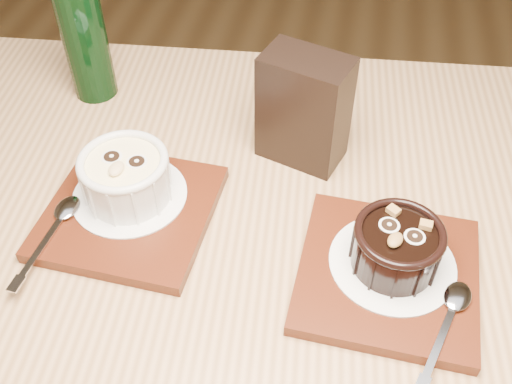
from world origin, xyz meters
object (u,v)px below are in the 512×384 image
ramekin_white (126,175)px  condiment_stand (304,109)px  tray_left (130,212)px  tray_right (387,275)px  table (244,311)px  green_bottle (85,38)px  ramekin_dark (397,245)px

ramekin_white → condiment_stand: (0.18, 0.12, 0.02)m
tray_left → condiment_stand: (0.18, 0.14, 0.06)m
condiment_stand → tray_left: bearing=-141.3°
ramekin_white → tray_right: 0.30m
table → tray_left: (-0.14, 0.04, 0.10)m
table → condiment_stand: condiment_stand is taller
tray_left → condiment_stand: bearing=38.7°
ramekin_white → green_bottle: bearing=125.6°
tray_right → condiment_stand: (-0.11, 0.18, 0.06)m
ramekin_white → ramekin_dark: bearing=-3.4°
tray_right → ramekin_dark: ramekin_dark is taller
ramekin_white → condiment_stand: condiment_stand is taller
table → tray_left: 0.17m
ramekin_dark → green_bottle: green_bottle is taller
tray_left → green_bottle: green_bottle is taller
condiment_stand → ramekin_white: bearing=-145.8°
tray_right → ramekin_white: bearing=169.8°
tray_left → condiment_stand: 0.23m
ramekin_white → green_bottle: green_bottle is taller
ramekin_dark → table: bearing=-150.7°
tray_left → ramekin_dark: 0.30m
table → ramekin_dark: 0.21m
tray_right → condiment_stand: bearing=122.7°
table → ramekin_white: 0.21m
tray_right → condiment_stand: condiment_stand is taller
ramekin_dark → green_bottle: size_ratio=0.41×
tray_right → green_bottle: bearing=148.6°
green_bottle → table: bearing=-44.8°
ramekin_dark → condiment_stand: 0.20m
tray_left → tray_right: same height
ramekin_white → condiment_stand: bearing=39.0°
condiment_stand → green_bottle: (-0.30, 0.08, 0.02)m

